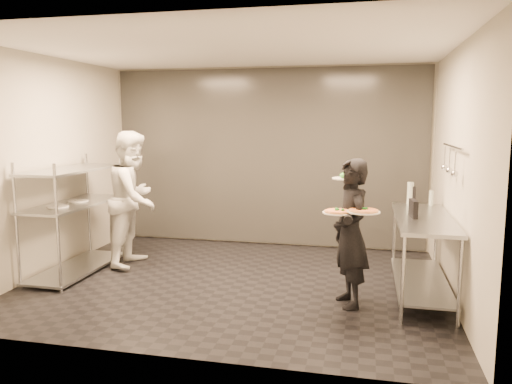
% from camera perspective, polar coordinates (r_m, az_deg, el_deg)
% --- Properties ---
extents(room_shell, '(5.00, 4.00, 2.80)m').
position_cam_1_polar(room_shell, '(7.08, -0.06, 3.53)').
color(room_shell, black).
rests_on(room_shell, ground).
extents(pass_rack, '(0.60, 1.60, 1.50)m').
position_cam_1_polar(pass_rack, '(6.91, -20.03, -2.38)').
color(pass_rack, '#B4B7BB').
rests_on(pass_rack, ground).
extents(prep_counter, '(0.60, 1.80, 0.92)m').
position_cam_1_polar(prep_counter, '(5.90, 18.49, -5.48)').
color(prep_counter, '#B4B7BB').
rests_on(prep_counter, ground).
extents(utensil_rail, '(0.07, 1.20, 0.31)m').
position_cam_1_polar(utensil_rail, '(5.79, 21.34, 3.36)').
color(utensil_rail, '#B4B7BB').
rests_on(utensil_rail, room_shell).
extents(waiter, '(0.57, 0.68, 1.58)m').
position_cam_1_polar(waiter, '(5.40, 10.77, -4.65)').
color(waiter, black).
rests_on(waiter, ground).
extents(chef, '(0.72, 0.91, 1.84)m').
position_cam_1_polar(chef, '(7.02, -13.76, -0.72)').
color(chef, white).
rests_on(chef, ground).
extents(pizza_plate_near, '(0.31, 0.31, 0.05)m').
position_cam_1_polar(pizza_plate_near, '(5.20, 9.33, -2.24)').
color(pizza_plate_near, silver).
rests_on(pizza_plate_near, waiter).
extents(pizza_plate_far, '(0.34, 0.34, 0.05)m').
position_cam_1_polar(pizza_plate_far, '(5.16, 12.18, -2.12)').
color(pizza_plate_far, silver).
rests_on(pizza_plate_far, waiter).
extents(salad_plate, '(0.31, 0.31, 0.07)m').
position_cam_1_polar(salad_plate, '(5.65, 10.26, 1.69)').
color(salad_plate, silver).
rests_on(salad_plate, waiter).
extents(pos_monitor, '(0.08, 0.27, 0.19)m').
position_cam_1_polar(pos_monitor, '(5.76, 17.54, -1.81)').
color(pos_monitor, black).
rests_on(pos_monitor, prep_counter).
extents(bottle_green, '(0.08, 0.08, 0.28)m').
position_cam_1_polar(bottle_green, '(6.60, 17.22, -0.14)').
color(bottle_green, '#92A093').
rests_on(bottle_green, prep_counter).
extents(bottle_clear, '(0.06, 0.06, 0.19)m').
position_cam_1_polar(bottle_clear, '(6.63, 19.39, -0.63)').
color(bottle_clear, '#92A093').
rests_on(bottle_clear, prep_counter).
extents(bottle_dark, '(0.07, 0.07, 0.23)m').
position_cam_1_polar(bottle_dark, '(6.60, 17.51, -0.38)').
color(bottle_dark, black).
rests_on(bottle_dark, prep_counter).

